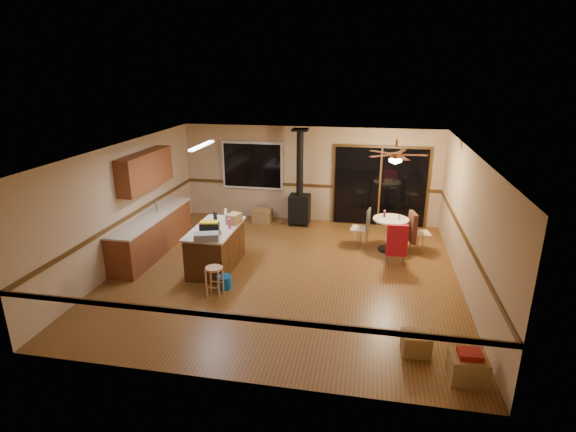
% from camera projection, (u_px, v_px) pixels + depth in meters
% --- Properties ---
extents(floor, '(7.00, 7.00, 0.00)m').
position_uv_depth(floor, '(285.00, 272.00, 9.41)').
color(floor, brown).
rests_on(floor, ground).
extents(ceiling, '(7.00, 7.00, 0.00)m').
position_uv_depth(ceiling, '(285.00, 149.00, 8.59)').
color(ceiling, silver).
rests_on(ceiling, ground).
extents(wall_back, '(7.00, 0.00, 7.00)m').
position_uv_depth(wall_back, '(310.00, 175.00, 12.26)').
color(wall_back, tan).
rests_on(wall_back, ground).
extents(wall_front, '(7.00, 0.00, 7.00)m').
position_uv_depth(wall_front, '(233.00, 297.00, 5.73)').
color(wall_front, tan).
rests_on(wall_front, ground).
extents(wall_left, '(0.00, 7.00, 7.00)m').
position_uv_depth(wall_left, '(125.00, 204.00, 9.61)').
color(wall_left, tan).
rests_on(wall_left, ground).
extents(wall_right, '(0.00, 7.00, 7.00)m').
position_uv_depth(wall_right, '(469.00, 224.00, 8.38)').
color(wall_right, tan).
rests_on(wall_right, ground).
extents(chair_rail, '(7.00, 7.00, 0.08)m').
position_uv_depth(chair_rail, '(285.00, 228.00, 9.09)').
color(chair_rail, '#462C11').
rests_on(chair_rail, ground).
extents(window, '(1.72, 0.10, 1.32)m').
position_uv_depth(window, '(252.00, 166.00, 12.43)').
color(window, black).
rests_on(window, ground).
extents(sliding_door, '(2.52, 0.10, 2.10)m').
position_uv_depth(sliding_door, '(380.00, 187.00, 11.96)').
color(sliding_door, black).
rests_on(sliding_door, ground).
extents(lower_cabinets, '(0.60, 3.00, 0.86)m').
position_uv_depth(lower_cabinets, '(153.00, 235.00, 10.30)').
color(lower_cabinets, brown).
rests_on(lower_cabinets, ground).
extents(countertop, '(0.64, 3.04, 0.04)m').
position_uv_depth(countertop, '(151.00, 216.00, 10.16)').
color(countertop, '#C4B398').
rests_on(countertop, lower_cabinets).
extents(upper_cabinets, '(0.35, 2.00, 0.80)m').
position_uv_depth(upper_cabinets, '(146.00, 170.00, 10.05)').
color(upper_cabinets, brown).
rests_on(upper_cabinets, ground).
extents(kitchen_island, '(0.88, 1.68, 0.90)m').
position_uv_depth(kitchen_island, '(216.00, 247.00, 9.53)').
color(kitchen_island, '#412410').
rests_on(kitchen_island, ground).
extents(wood_stove, '(0.55, 0.50, 2.52)m').
position_uv_depth(wood_stove, '(300.00, 199.00, 12.06)').
color(wood_stove, black).
rests_on(wood_stove, ground).
extents(ceiling_fan, '(0.24, 0.24, 0.55)m').
position_uv_depth(ceiling_fan, '(396.00, 157.00, 9.86)').
color(ceiling_fan, brown).
rests_on(ceiling_fan, ceiling).
extents(fluorescent_strip, '(0.10, 1.20, 0.04)m').
position_uv_depth(fluorescent_strip, '(202.00, 146.00, 9.20)').
color(fluorescent_strip, white).
rests_on(fluorescent_strip, ceiling).
extents(toolbox_grey, '(0.52, 0.39, 0.15)m').
position_uv_depth(toolbox_grey, '(206.00, 237.00, 8.68)').
color(toolbox_grey, slate).
rests_on(toolbox_grey, kitchen_island).
extents(toolbox_black, '(0.43, 0.28, 0.22)m').
position_uv_depth(toolbox_black, '(210.00, 228.00, 9.05)').
color(toolbox_black, black).
rests_on(toolbox_black, kitchen_island).
extents(toolbox_yellow_lid, '(0.39, 0.26, 0.03)m').
position_uv_depth(toolbox_yellow_lid, '(209.00, 222.00, 9.01)').
color(toolbox_yellow_lid, gold).
rests_on(toolbox_yellow_lid, toolbox_black).
extents(box_on_island, '(0.31, 0.37, 0.22)m').
position_uv_depth(box_on_island, '(234.00, 219.00, 9.61)').
color(box_on_island, olive).
rests_on(box_on_island, kitchen_island).
extents(bottle_dark, '(0.10, 0.10, 0.28)m').
position_uv_depth(bottle_dark, '(215.00, 218.00, 9.53)').
color(bottle_dark, black).
rests_on(bottle_dark, kitchen_island).
extents(bottle_pink, '(0.08, 0.08, 0.22)m').
position_uv_depth(bottle_pink, '(230.00, 224.00, 9.30)').
color(bottle_pink, '#D84C8C').
rests_on(bottle_pink, kitchen_island).
extents(bottle_white, '(0.08, 0.08, 0.19)m').
position_uv_depth(bottle_white, '(226.00, 213.00, 10.03)').
color(bottle_white, white).
rests_on(bottle_white, kitchen_island).
extents(bar_stool, '(0.37, 0.37, 0.58)m').
position_uv_depth(bar_stool, '(215.00, 281.00, 8.38)').
color(bar_stool, tan).
rests_on(bar_stool, floor).
extents(blue_bucket, '(0.32, 0.32, 0.25)m').
position_uv_depth(blue_bucket, '(224.00, 282.00, 8.72)').
color(blue_bucket, blue).
rests_on(blue_bucket, floor).
extents(dining_table, '(0.82, 0.82, 0.78)m').
position_uv_depth(dining_table, '(390.00, 229.00, 10.39)').
color(dining_table, black).
rests_on(dining_table, ground).
extents(glass_red, '(0.07, 0.07, 0.16)m').
position_uv_depth(glass_red, '(385.00, 214.00, 10.41)').
color(glass_red, '#590C14').
rests_on(glass_red, dining_table).
extents(glass_cream, '(0.07, 0.07, 0.12)m').
position_uv_depth(glass_cream, '(399.00, 217.00, 10.22)').
color(glass_cream, beige).
rests_on(glass_cream, dining_table).
extents(chair_left, '(0.47, 0.46, 0.51)m').
position_uv_depth(chair_left, '(364.00, 224.00, 10.56)').
color(chair_left, '#C1A68F').
rests_on(chair_left, ground).
extents(chair_near, '(0.45, 0.48, 0.70)m').
position_uv_depth(chair_near, '(397.00, 240.00, 9.53)').
color(chair_near, '#C1A68F').
rests_on(chair_near, ground).
extents(chair_right, '(0.53, 0.50, 0.70)m').
position_uv_depth(chair_right, '(414.00, 227.00, 10.29)').
color(chair_right, '#C1A68F').
rests_on(chair_right, ground).
extents(box_under_window, '(0.55, 0.48, 0.38)m').
position_uv_depth(box_under_window, '(262.00, 215.00, 12.41)').
color(box_under_window, olive).
rests_on(box_under_window, floor).
extents(box_corner_a, '(0.51, 0.43, 0.37)m').
position_uv_depth(box_corner_a, '(468.00, 368.00, 6.12)').
color(box_corner_a, olive).
rests_on(box_corner_a, floor).
extents(box_corner_b, '(0.44, 0.39, 0.33)m').
position_uv_depth(box_corner_b, '(416.00, 343.00, 6.71)').
color(box_corner_b, olive).
rests_on(box_corner_b, floor).
extents(box_small_red, '(0.32, 0.27, 0.08)m').
position_uv_depth(box_small_red, '(470.00, 354.00, 6.05)').
color(box_small_red, maroon).
rests_on(box_small_red, box_corner_a).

